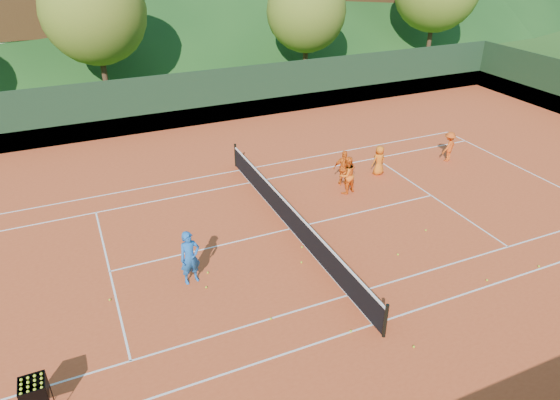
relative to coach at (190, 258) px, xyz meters
name	(u,v)px	position (x,y,z in m)	size (l,w,h in m)	color
ground	(290,229)	(4.10, 1.55, -0.91)	(400.00, 400.00, 0.00)	#264B17
clay_court	(290,229)	(4.10, 1.55, -0.90)	(40.00, 24.00, 0.02)	#C1441F
coach	(190,258)	(0.00, 0.00, 0.00)	(0.65, 0.43, 1.78)	blue
student_a	(347,175)	(7.40, 3.22, -0.09)	(0.78, 0.61, 1.60)	orange
student_b	(344,168)	(7.68, 3.89, -0.11)	(0.91, 0.38, 1.56)	orange
student_c	(379,160)	(9.61, 4.16, -0.22)	(0.66, 0.43, 1.35)	orange
student_d	(449,147)	(13.44, 4.11, -0.19)	(0.91, 0.52, 1.41)	#DA4D13
tennis_ball_0	(539,266)	(10.50, -3.85, -0.86)	(0.07, 0.07, 0.07)	#A9D323
tennis_ball_1	(398,254)	(6.70, -1.44, -0.86)	(0.07, 0.07, 0.07)	#A9D323
tennis_ball_3	(414,347)	(4.58, -5.10, -0.86)	(0.07, 0.07, 0.07)	#A9D323
tennis_ball_4	(301,262)	(3.53, -0.53, -0.86)	(0.07, 0.07, 0.07)	#A9D323
tennis_ball_5	(302,247)	(3.94, 0.27, -0.86)	(0.07, 0.07, 0.07)	#A9D323
tennis_ball_6	(271,319)	(1.56, -2.60, -0.86)	(0.07, 0.07, 0.07)	#A9D323
tennis_ball_7	(110,300)	(-2.48, 0.08, -0.86)	(0.07, 0.07, 0.07)	#A9D323
tennis_ball_10	(206,287)	(0.29, -0.52, -0.86)	(0.07, 0.07, 0.07)	#A9D323
tennis_ball_11	(426,230)	(8.54, -0.58, -0.86)	(0.07, 0.07, 0.07)	#A9D323
tennis_ball_13	(351,331)	(3.37, -3.93, -0.86)	(0.07, 0.07, 0.07)	#A9D323
tennis_ball_15	(208,273)	(0.55, 0.18, -0.86)	(0.07, 0.07, 0.07)	#A9D323
tennis_ball_17	(487,280)	(8.42, -3.72, -0.86)	(0.07, 0.07, 0.07)	#A9D323
court_lines	(290,229)	(4.10, 1.55, -0.89)	(23.83, 11.03, 0.00)	white
tennis_net	(291,217)	(4.10, 1.55, -0.39)	(0.10, 12.07, 1.10)	black
perimeter_fence	(291,199)	(4.10, 1.55, 0.36)	(40.40, 24.24, 3.00)	black
ball_hopper	(34,391)	(-4.41, -3.33, -0.14)	(0.57, 0.57, 1.00)	black
tree_b	(94,12)	(0.10, 21.55, 4.28)	(6.40, 6.40, 8.40)	#41291A
tree_c	(306,12)	(14.10, 20.55, 3.63)	(5.60, 5.60, 7.35)	#3E2919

